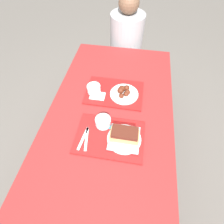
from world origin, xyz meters
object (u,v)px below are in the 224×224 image
tray_far (115,93)px  brisket_sandwich_plate (124,136)px  bowl_coleslaw_far (94,88)px  bowl_coleslaw_near (103,121)px  tray_near (110,137)px  person_seated_across (127,35)px  wings_plate_far (124,92)px

tray_far → brisket_sandwich_plate: 0.42m
tray_far → bowl_coleslaw_far: bearing=-173.1°
tray_far → bowl_coleslaw_near: bowl_coleslaw_near is taller
brisket_sandwich_plate → tray_far: bearing=107.1°
tray_near → person_seated_across: bearing=91.5°
brisket_sandwich_plate → wings_plate_far: brisket_sandwich_plate is taller
wings_plate_far → bowl_coleslaw_near: bearing=-108.8°
brisket_sandwich_plate → tray_near: bearing=178.2°
bowl_coleslaw_near → wings_plate_far: 0.32m
bowl_coleslaw_far → wings_plate_far: bearing=3.0°
tray_far → bowl_coleslaw_near: (-0.03, -0.31, 0.04)m
bowl_coleslaw_near → brisket_sandwich_plate: brisket_sandwich_plate is taller
brisket_sandwich_plate → wings_plate_far: 0.40m
brisket_sandwich_plate → wings_plate_far: size_ratio=1.00×
tray_far → wings_plate_far: wings_plate_far is taller
tray_near → bowl_coleslaw_near: bowl_coleslaw_near is taller
tray_near → person_seated_across: person_seated_across is taller
tray_near → bowl_coleslaw_far: size_ratio=4.27×
wings_plate_far → person_seated_across: (-0.08, 0.86, -0.02)m
bowl_coleslaw_near → tray_near: bearing=-55.6°
person_seated_across → brisket_sandwich_plate: bearing=-84.2°
bowl_coleslaw_near → wings_plate_far: bearing=71.2°
bowl_coleslaw_near → wings_plate_far: (0.10, 0.30, -0.01)m
tray_far → wings_plate_far: bearing=-5.6°
tray_far → bowl_coleslaw_far: 0.17m
bowl_coleslaw_far → bowl_coleslaw_near: bearing=-65.8°
brisket_sandwich_plate → person_seated_across: person_seated_across is taller
tray_near → wings_plate_far: bearing=83.7°
tray_far → brisket_sandwich_plate: brisket_sandwich_plate is taller
tray_far → brisket_sandwich_plate: bearing=-72.9°
bowl_coleslaw_near → brisket_sandwich_plate: size_ratio=0.48×
bowl_coleslaw_near → bowl_coleslaw_far: (-0.13, 0.29, 0.00)m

